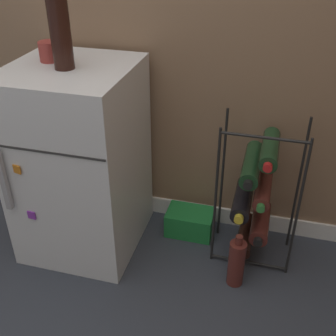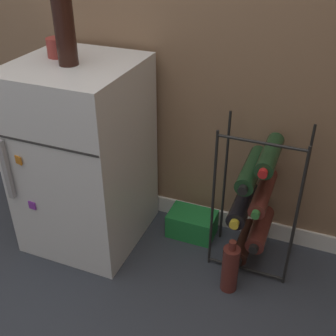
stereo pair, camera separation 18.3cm
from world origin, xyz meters
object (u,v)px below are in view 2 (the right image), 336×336
at_px(soda_box, 192,224).
at_px(loose_bottle_floor, 230,268).
at_px(mini_fridge, 84,156).
at_px(fridge_top_cup, 57,47).
at_px(wine_rack, 255,200).
at_px(fridge_top_bottle, 65,30).

relative_size(soda_box, loose_bottle_floor, 0.88).
height_order(mini_fridge, fridge_top_cup, fridge_top_cup).
bearing_deg(mini_fridge, wine_rack, 6.96).
relative_size(soda_box, fridge_top_cup, 2.74).
xyz_separation_m(wine_rack, loose_bottle_floor, (-0.04, -0.21, -0.22)).
bearing_deg(fridge_top_bottle, soda_box, 21.72).
height_order(wine_rack, loose_bottle_floor, wine_rack).
height_order(fridge_top_bottle, loose_bottle_floor, fridge_top_bottle).
xyz_separation_m(fridge_top_bottle, loose_bottle_floor, (0.74, -0.09, -0.89)).
distance_m(fridge_top_cup, fridge_top_bottle, 0.16).
bearing_deg(soda_box, wine_rack, -13.16).
bearing_deg(soda_box, mini_fridge, -160.88).
distance_m(mini_fridge, loose_bottle_floor, 0.81).
relative_size(wine_rack, loose_bottle_floor, 2.62).
bearing_deg(mini_fridge, fridge_top_cup, 155.33).
bearing_deg(wine_rack, soda_box, 166.84).
bearing_deg(fridge_top_cup, loose_bottle_floor, -10.84).
relative_size(mini_fridge, soda_box, 3.79).
height_order(mini_fridge, soda_box, mini_fridge).
distance_m(wine_rack, fridge_top_cup, 1.05).
bearing_deg(mini_fridge, loose_bottle_floor, -8.80).
distance_m(soda_box, loose_bottle_floor, 0.39).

